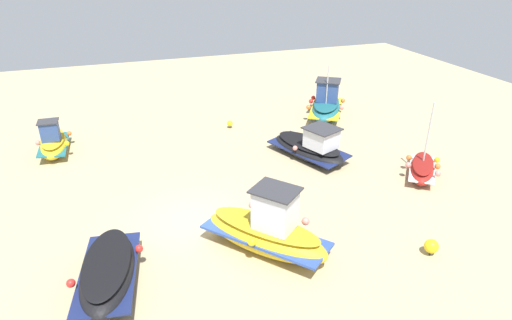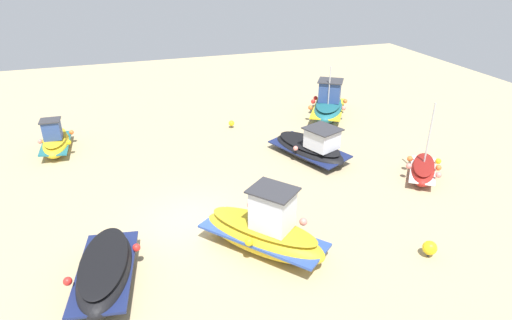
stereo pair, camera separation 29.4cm
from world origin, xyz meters
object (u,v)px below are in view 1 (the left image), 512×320
at_px(fishing_boat_2, 310,147).
at_px(fishing_boat_4, 267,231).
at_px(mooring_buoy_0, 431,246).
at_px(fishing_boat_1, 326,105).
at_px(mooring_buoy_1, 230,123).
at_px(fishing_boat_5, 53,142).
at_px(fishing_boat_3, 422,168).
at_px(fishing_boat_0, 108,272).

height_order(fishing_boat_2, fishing_boat_4, fishing_boat_4).
bearing_deg(fishing_boat_2, mooring_buoy_0, -18.09).
height_order(fishing_boat_1, fishing_boat_4, fishing_boat_1).
bearing_deg(fishing_boat_1, mooring_buoy_0, -159.61).
bearing_deg(mooring_buoy_0, mooring_buoy_1, -76.31).
relative_size(fishing_boat_4, mooring_buoy_1, 10.00).
xyz_separation_m(fishing_boat_2, fishing_boat_4, (5.02, 6.74, 0.21)).
relative_size(fishing_boat_5, mooring_buoy_1, 7.36).
distance_m(fishing_boat_4, mooring_buoy_1, 12.51).
distance_m(fishing_boat_1, fishing_boat_2, 6.81).
bearing_deg(fishing_boat_3, fishing_boat_1, -138.11).
relative_size(fishing_boat_0, fishing_boat_3, 1.17).
bearing_deg(fishing_boat_0, fishing_boat_1, -40.30).
xyz_separation_m(fishing_boat_4, mooring_buoy_1, (-2.10, -12.32, -0.55)).
xyz_separation_m(fishing_boat_0, fishing_boat_2, (-10.71, -6.81, 0.06)).
xyz_separation_m(fishing_boat_0, fishing_boat_5, (2.47, -12.09, 0.03)).
distance_m(fishing_boat_0, mooring_buoy_1, 14.64).
bearing_deg(fishing_boat_4, mooring_buoy_1, 130.45).
xyz_separation_m(fishing_boat_1, mooring_buoy_1, (6.80, 0.02, -0.49)).
distance_m(mooring_buoy_0, mooring_buoy_1, 15.02).
height_order(fishing_boat_0, fishing_boat_2, fishing_boat_2).
height_order(fishing_boat_1, fishing_boat_3, fishing_boat_3).
xyz_separation_m(fishing_boat_5, mooring_buoy_0, (-13.81, 14.29, -0.25)).
height_order(fishing_boat_4, mooring_buoy_0, fishing_boat_4).
relative_size(fishing_boat_3, fishing_boat_5, 1.06).
bearing_deg(fishing_boat_2, fishing_boat_1, 123.25).
relative_size(fishing_boat_3, mooring_buoy_0, 5.97).
bearing_deg(fishing_boat_4, fishing_boat_2, 103.41).
height_order(fishing_boat_2, fishing_boat_5, fishing_boat_5).
distance_m(fishing_boat_4, fishing_boat_5, 14.52).
relative_size(fishing_boat_0, fishing_boat_4, 0.91).
bearing_deg(fishing_boat_2, mooring_buoy_1, -174.35).
xyz_separation_m(fishing_boat_2, fishing_boat_3, (-4.30, 3.82, -0.19)).
height_order(fishing_boat_0, fishing_boat_1, fishing_boat_1).
height_order(fishing_boat_3, mooring_buoy_0, fishing_boat_3).
distance_m(fishing_boat_2, fishing_boat_3, 5.76).
xyz_separation_m(fishing_boat_0, fishing_boat_3, (-15.01, -2.99, -0.13)).
height_order(fishing_boat_4, mooring_buoy_1, fishing_boat_4).
bearing_deg(fishing_boat_5, fishing_boat_0, 13.10).
height_order(fishing_boat_1, fishing_boat_2, fishing_boat_1).
relative_size(fishing_boat_1, mooring_buoy_0, 7.66).
xyz_separation_m(fishing_boat_2, fishing_boat_5, (13.18, -5.27, -0.03)).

